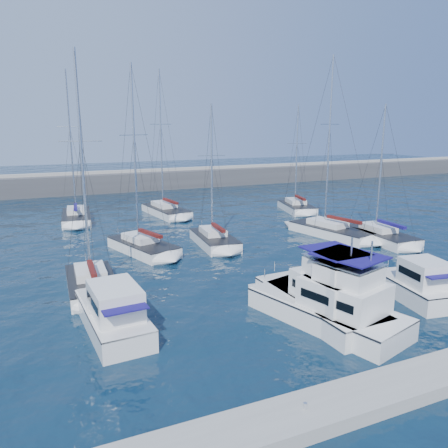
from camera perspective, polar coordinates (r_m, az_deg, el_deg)
name	(u,v)px	position (r m, az deg, el deg)	size (l,w,h in m)	color
ground	(312,291)	(30.34, 11.43, -8.62)	(220.00, 220.00, 0.00)	black
breakwater	(138,183)	(77.38, -11.19, 5.24)	(160.00, 6.00, 4.45)	#424244
dock_cleat_near_port	(305,406)	(17.91, 10.56, -22.30)	(0.16, 0.16, 0.25)	silver
motor_yacht_port_outer	(113,315)	(24.83, -14.24, -11.39)	(3.27, 7.58, 3.20)	silver
motor_yacht_port_inner	(333,306)	(25.43, 14.00, -10.32)	(6.09, 9.66, 4.69)	silver
motor_yacht_stbd_inner	(323,299)	(26.22, 12.77, -9.52)	(3.85, 8.87, 4.69)	silver
motor_yacht_stbd_outer	(418,286)	(30.62, 24.06, -7.44)	(3.55, 5.87, 3.20)	silver
sailboat_mid_a	(91,283)	(30.97, -16.93, -7.40)	(3.28, 7.03, 15.96)	silver
sailboat_mid_b	(143,246)	(39.02, -10.54, -2.87)	(5.21, 8.12, 16.27)	silver
sailboat_mid_c	(214,240)	(40.62, -1.28, -2.07)	(3.49, 7.19, 13.15)	silver
sailboat_mid_d	(331,231)	(45.30, 13.80, -0.84)	(5.15, 9.45, 17.76)	silver
sailboat_mid_e	(381,236)	(44.66, 19.78, -1.48)	(3.42, 7.89, 13.18)	silver
sailboat_back_a	(76,217)	(53.46, -18.72, 0.92)	(3.82, 8.69, 17.31)	silver
sailboat_back_b	(166,211)	(54.74, -7.60, 1.76)	(4.30, 8.91, 17.78)	silver
sailboat_back_c	(297,207)	(57.46, 9.45, 2.19)	(4.62, 7.61, 13.80)	silver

